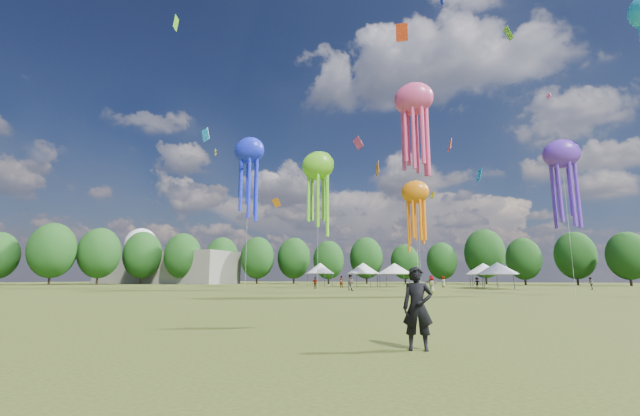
% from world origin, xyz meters
% --- Properties ---
extents(ground, '(300.00, 300.00, 0.00)m').
position_xyz_m(ground, '(0.00, 0.00, 0.00)').
color(ground, '#384416').
rests_on(ground, ground).
extents(observer_main, '(0.68, 0.52, 1.65)m').
position_xyz_m(observer_main, '(9.42, -0.73, 0.82)').
color(observer_main, black).
rests_on(observer_main, ground).
extents(spectator_near, '(1.01, 0.87, 1.82)m').
position_xyz_m(spectator_near, '(-5.80, 35.26, 0.91)').
color(spectator_near, gray).
rests_on(spectator_near, ground).
extents(spectators_far, '(34.44, 28.38, 1.75)m').
position_xyz_m(spectators_far, '(2.21, 46.59, 0.82)').
color(spectators_far, gray).
rests_on(spectators_far, ground).
extents(festival_tents, '(34.91, 12.54, 4.17)m').
position_xyz_m(festival_tents, '(-4.64, 56.50, 2.95)').
color(festival_tents, '#47474C').
rests_on(festival_tents, ground).
extents(show_kites, '(55.89, 17.01, 29.72)m').
position_xyz_m(show_kites, '(-1.50, 40.55, 19.66)').
color(show_kites, '#6DD923').
rests_on(show_kites, ground).
extents(small_kites, '(75.60, 59.91, 45.73)m').
position_xyz_m(small_kites, '(1.51, 40.07, 28.46)').
color(small_kites, '#6DD923').
rests_on(small_kites, ground).
extents(treeline, '(201.57, 95.24, 13.43)m').
position_xyz_m(treeline, '(-3.87, 62.51, 6.54)').
color(treeline, '#38281C').
rests_on(treeline, ground).
extents(hangar, '(40.00, 12.00, 8.00)m').
position_xyz_m(hangar, '(-72.00, 72.00, 4.00)').
color(hangar, gray).
rests_on(hangar, ground).
extents(radome, '(9.00, 9.00, 16.00)m').
position_xyz_m(radome, '(-88.00, 78.00, 9.99)').
color(radome, white).
rests_on(radome, ground).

